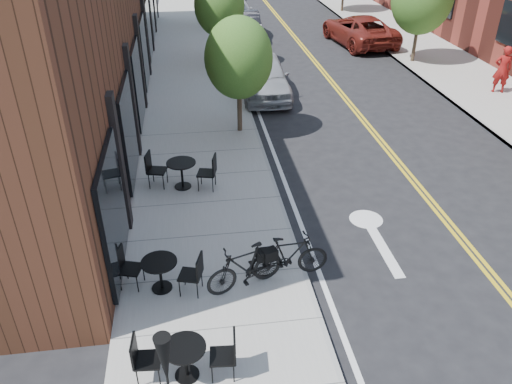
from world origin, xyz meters
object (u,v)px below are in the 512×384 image
bicycle_left (245,267)px  parked_car_b (246,25)px  bistro_set_b (160,271)px  patio_umbrella (166,368)px  bistro_set_c (182,171)px  parked_car_a (264,76)px  parked_car_c (236,11)px  pedestrian (502,69)px  bistro_set_a (185,357)px  parked_car_far (359,30)px  bicycle_right (289,256)px

bicycle_left → parked_car_b: bearing=153.7°
bistro_set_b → patio_umbrella: (0.26, -3.32, 1.03)m
bistro_set_c → parked_car_b: parked_car_b is taller
bicycle_left → patio_umbrella: patio_umbrella is taller
bicycle_left → parked_car_a: (2.17, 11.59, 0.16)m
bistro_set_c → patio_umbrella: 7.50m
bicycle_left → parked_car_c: 24.98m
bistro_set_c → parked_car_b: size_ratio=0.45×
pedestrian → parked_car_a: bearing=8.5°
bistro_set_a → patio_umbrella: size_ratio=0.80×
parked_car_far → bicycle_right: bearing=60.8°
patio_umbrella → bistro_set_c: bearing=88.3°
bistro_set_b → parked_car_c: parked_car_c is taller
bistro_set_a → parked_car_b: parked_car_b is taller
bicycle_left → bistro_set_c: size_ratio=0.89×
bistro_set_b → bicycle_left: bearing=10.4°
pedestrian → patio_umbrella: bearing=62.3°
bicycle_left → bistro_set_a: 2.42m
bicycle_left → bistro_set_b: bicycle_left is taller
bicycle_right → parked_car_c: parked_car_c is taller
bicycle_left → bistro_set_a: bearing=-50.2°
bistro_set_a → patio_umbrella: patio_umbrella is taller
parked_car_c → pedestrian: pedestrian is taller
parked_car_a → parked_car_far: 9.49m
bicycle_right → parked_car_far: 19.94m
patio_umbrella → parked_car_far: patio_umbrella is taller
patio_umbrella → parked_car_c: 28.28m
bistro_set_b → patio_umbrella: 3.49m
bicycle_left → bicycle_right: bearing=84.4°
bistro_set_b → parked_car_c: size_ratio=0.37×
bistro_set_c → parked_car_c: bearing=93.5°
parked_car_a → parked_car_c: (0.28, 13.27, -0.11)m
bistro_set_a → bistro_set_b: bistro_set_b is taller
bistro_set_a → parked_car_b: (3.86, 23.05, 0.12)m
bicycle_right → parked_car_c: 24.68m
parked_car_far → pedestrian: pedestrian is taller
bistro_set_a → bistro_set_b: (-0.47, 2.26, 0.01)m
bicycle_right → parked_car_a: bearing=-9.4°
bicycle_left → bistro_set_a: size_ratio=1.02×
patio_umbrella → parked_car_b: size_ratio=0.50×
bicycle_left → bicycle_right: bicycle_left is taller
patio_umbrella → parked_car_a: patio_umbrella is taller
bistro_set_a → parked_car_c: parked_car_c is taller
patio_umbrella → pedestrian: 18.73m
bicycle_left → bistro_set_c: bicycle_left is taller
parked_car_b → parked_car_c: size_ratio=0.89×
bicycle_right → parked_car_b: size_ratio=0.40×
bistro_set_a → parked_car_a: bearing=80.3°
parked_car_a → parked_car_far: size_ratio=0.84×
bicycle_left → bistro_set_b: size_ratio=0.98×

